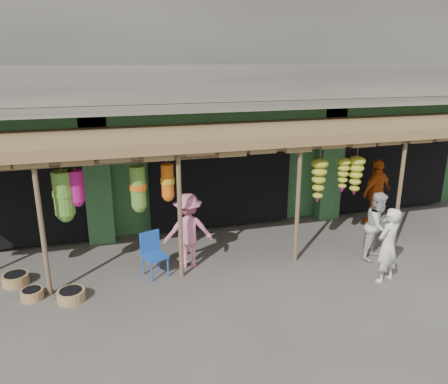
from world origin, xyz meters
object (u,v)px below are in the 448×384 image
object	(u,v)px
person_front	(388,245)
person_shopper	(188,231)
person_vendor	(376,192)
person_right	(378,226)
blue_chair	(153,251)

from	to	relation	value
person_front	person_shopper	xyz separation A→B (m)	(-3.58, 1.73, 0.04)
person_vendor	person_shopper	world-z (taller)	person_vendor
person_vendor	person_shopper	bearing A→B (deg)	-7.19
person_front	person_shopper	distance (m)	3.98
person_right	blue_chair	bearing A→B (deg)	140.59
person_front	person_right	size ratio (longest dim) A/B	1.01
blue_chair	person_right	world-z (taller)	person_right
blue_chair	person_front	size ratio (longest dim) A/B	0.59
blue_chair	person_front	xyz separation A→B (m)	(4.35, -1.56, 0.26)
person_front	person_vendor	distance (m)	3.26
blue_chair	person_shopper	distance (m)	0.84
person_right	person_vendor	xyz separation A→B (m)	(1.23, 1.85, 0.12)
blue_chair	person_right	xyz separation A→B (m)	(4.80, -0.61, 0.25)
person_right	person_shopper	xyz separation A→B (m)	(-4.03, 0.78, 0.05)
blue_chair	person_vendor	world-z (taller)	person_vendor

